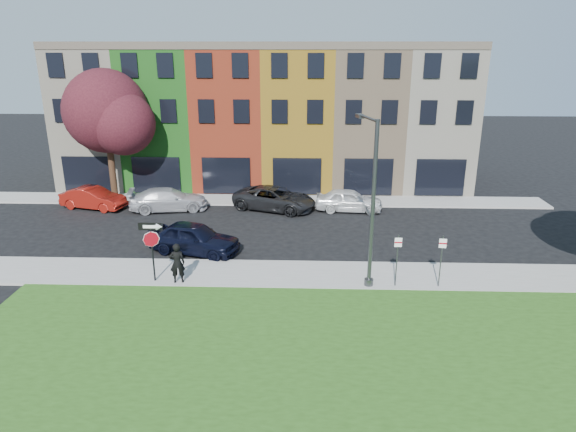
{
  "coord_description": "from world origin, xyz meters",
  "views": [
    {
      "loc": [
        0.61,
        -18.98,
        10.39
      ],
      "look_at": [
        -0.2,
        4.0,
        2.63
      ],
      "focal_mm": 32.0,
      "sensor_mm": 36.0,
      "label": 1
    }
  ],
  "objects_px": {
    "stop_sign": "(151,240)",
    "man": "(177,263)",
    "sedan_near": "(194,238)",
    "street_lamp": "(371,204)"
  },
  "relations": [
    {
      "from": "street_lamp",
      "to": "man",
      "type": "bearing_deg",
      "value": 167.41
    },
    {
      "from": "stop_sign",
      "to": "sedan_near",
      "type": "height_order",
      "value": "stop_sign"
    },
    {
      "from": "stop_sign",
      "to": "man",
      "type": "distance_m",
      "value": 1.54
    },
    {
      "from": "stop_sign",
      "to": "man",
      "type": "bearing_deg",
      "value": -6.88
    },
    {
      "from": "man",
      "to": "stop_sign",
      "type": "bearing_deg",
      "value": -17.92
    },
    {
      "from": "man",
      "to": "sedan_near",
      "type": "height_order",
      "value": "man"
    },
    {
      "from": "stop_sign",
      "to": "man",
      "type": "relative_size",
      "value": 1.49
    },
    {
      "from": "man",
      "to": "sedan_near",
      "type": "distance_m",
      "value": 3.74
    },
    {
      "from": "sedan_near",
      "to": "street_lamp",
      "type": "relative_size",
      "value": 0.7
    },
    {
      "from": "sedan_near",
      "to": "street_lamp",
      "type": "height_order",
      "value": "street_lamp"
    }
  ]
}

